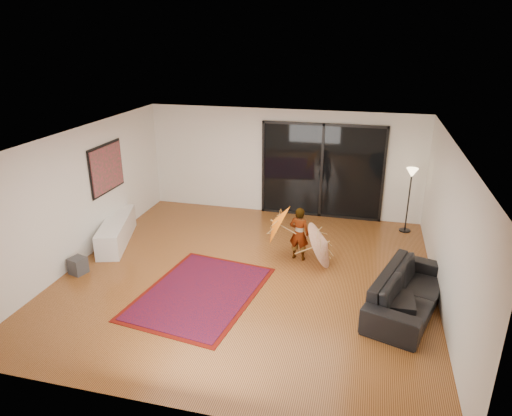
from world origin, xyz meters
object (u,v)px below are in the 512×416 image
(sofa, at_px, (408,291))
(child, at_px, (299,234))
(media_console, at_px, (117,231))
(ottoman, at_px, (393,307))

(sofa, height_order, child, child)
(sofa, bearing_deg, child, 74.58)
(media_console, bearing_deg, ottoman, -31.89)
(media_console, height_order, ottoman, media_console)
(media_console, height_order, sofa, sofa)
(ottoman, bearing_deg, child, 137.53)
(ottoman, distance_m, child, 2.54)
(media_console, xyz_separation_m, ottoman, (5.96, -1.51, -0.09))
(media_console, bearing_deg, child, -15.03)
(sofa, relative_size, ottoman, 3.57)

